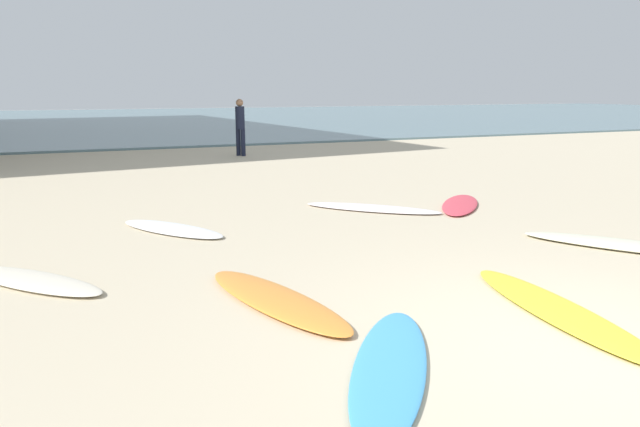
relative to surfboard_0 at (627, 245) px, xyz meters
The scene contains 11 objects.
ground_plane 3.58m from the surfboard_0, 142.26° to the right, with size 120.00×120.00×0.00m, color beige.
ocean_water 35.19m from the surfboard_0, 94.61° to the left, with size 120.00×40.00×0.08m, color slate.
surfboard_0 is the anchor object (origin of this frame).
surfboard_1 2.81m from the surfboard_0, 152.04° to the right, with size 0.55×2.42×0.06m, color yellow.
surfboard_2 4.77m from the surfboard_0, 159.01° to the right, with size 0.53×2.10×0.06m, color #439FE3.
surfboard_3 3.92m from the surfboard_0, 120.15° to the left, with size 0.57×2.38×0.06m, color white.
surfboard_4 4.83m from the surfboard_0, behind, with size 0.56×2.18×0.08m, color orange.
surfboard_5 7.19m from the surfboard_0, 168.86° to the left, with size 0.49×1.96×0.08m, color silver.
surfboard_6 3.10m from the surfboard_0, 97.33° to the left, with size 0.59×1.96×0.07m, color #DE4554.
surfboard_7 6.24m from the surfboard_0, 149.24° to the left, with size 0.57×1.93×0.06m, color white.
beachgoer_near 12.30m from the surfboard_0, 99.60° to the left, with size 0.39×0.39×1.73m.
Camera 1 is at (-3.55, -2.87, 2.03)m, focal length 31.76 mm.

